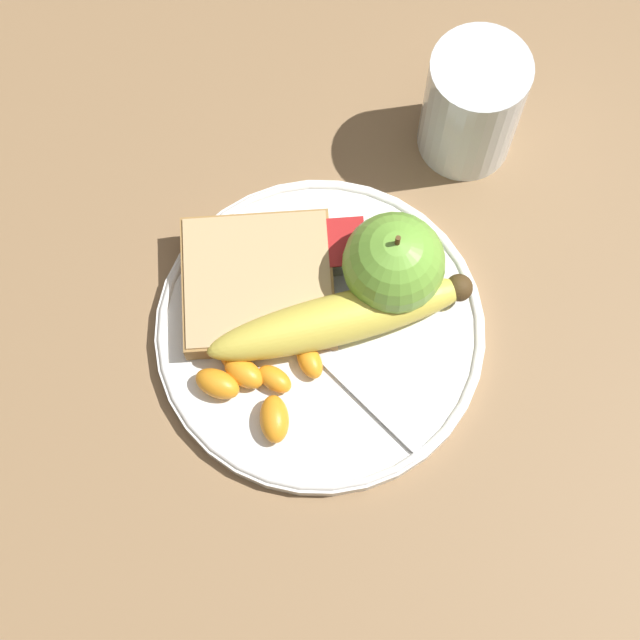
# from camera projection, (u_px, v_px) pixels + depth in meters

# --- Properties ---
(ground_plane) EXTENTS (3.00, 3.00, 0.00)m
(ground_plane) POSITION_uv_depth(u_px,v_px,m) (320.00, 334.00, 0.80)
(ground_plane) COLOR olive
(plate) EXTENTS (0.24, 0.24, 0.01)m
(plate) POSITION_uv_depth(u_px,v_px,m) (320.00, 331.00, 0.79)
(plate) COLOR white
(plate) RESTS_ON ground_plane
(juice_glass) EXTENTS (0.07, 0.07, 0.11)m
(juice_glass) POSITION_uv_depth(u_px,v_px,m) (472.00, 108.00, 0.81)
(juice_glass) COLOR silver
(juice_glass) RESTS_ON ground_plane
(apple) EXTENTS (0.07, 0.07, 0.08)m
(apple) POSITION_uv_depth(u_px,v_px,m) (394.00, 263.00, 0.76)
(apple) COLOR #72B23D
(apple) RESTS_ON plate
(banana) EXTENTS (0.20, 0.07, 0.04)m
(banana) POSITION_uv_depth(u_px,v_px,m) (342.00, 318.00, 0.77)
(banana) COLOR #E0CC4C
(banana) RESTS_ON plate
(bread_slice) EXTENTS (0.11, 0.11, 0.02)m
(bread_slice) POSITION_uv_depth(u_px,v_px,m) (258.00, 283.00, 0.79)
(bread_slice) COLOR olive
(bread_slice) RESTS_ON plate
(fork) EXTENTS (0.14, 0.16, 0.00)m
(fork) POSITION_uv_depth(u_px,v_px,m) (307.00, 338.00, 0.78)
(fork) COLOR silver
(fork) RESTS_ON plate
(jam_packet) EXTENTS (0.05, 0.04, 0.02)m
(jam_packet) POSITION_uv_depth(u_px,v_px,m) (334.00, 248.00, 0.80)
(jam_packet) COLOR white
(jam_packet) RESTS_ON plate
(orange_segment_0) EXTENTS (0.02, 0.03, 0.01)m
(orange_segment_0) POSITION_uv_depth(u_px,v_px,m) (229.00, 352.00, 0.77)
(orange_segment_0) COLOR orange
(orange_segment_0) RESTS_ON plate
(orange_segment_1) EXTENTS (0.02, 0.04, 0.02)m
(orange_segment_1) POSITION_uv_depth(u_px,v_px,m) (274.00, 419.00, 0.76)
(orange_segment_1) COLOR orange
(orange_segment_1) RESTS_ON plate
(orange_segment_2) EXTENTS (0.04, 0.03, 0.02)m
(orange_segment_2) POSITION_uv_depth(u_px,v_px,m) (217.00, 384.00, 0.76)
(orange_segment_2) COLOR orange
(orange_segment_2) RESTS_ON plate
(orange_segment_3) EXTENTS (0.03, 0.03, 0.02)m
(orange_segment_3) POSITION_uv_depth(u_px,v_px,m) (290.00, 332.00, 0.78)
(orange_segment_3) COLOR orange
(orange_segment_3) RESTS_ON plate
(orange_segment_4) EXTENTS (0.02, 0.03, 0.02)m
(orange_segment_4) POSITION_uv_depth(u_px,v_px,m) (310.00, 361.00, 0.77)
(orange_segment_4) COLOR orange
(orange_segment_4) RESTS_ON plate
(orange_segment_5) EXTENTS (0.04, 0.03, 0.02)m
(orange_segment_5) POSITION_uv_depth(u_px,v_px,m) (244.00, 373.00, 0.77)
(orange_segment_5) COLOR orange
(orange_segment_5) RESTS_ON plate
(orange_segment_6) EXTENTS (0.03, 0.04, 0.02)m
(orange_segment_6) POSITION_uv_depth(u_px,v_px,m) (268.00, 340.00, 0.78)
(orange_segment_6) COLOR orange
(orange_segment_6) RESTS_ON plate
(orange_segment_7) EXTENTS (0.03, 0.03, 0.02)m
(orange_segment_7) POSITION_uv_depth(u_px,v_px,m) (275.00, 379.00, 0.77)
(orange_segment_7) COLOR orange
(orange_segment_7) RESTS_ON plate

